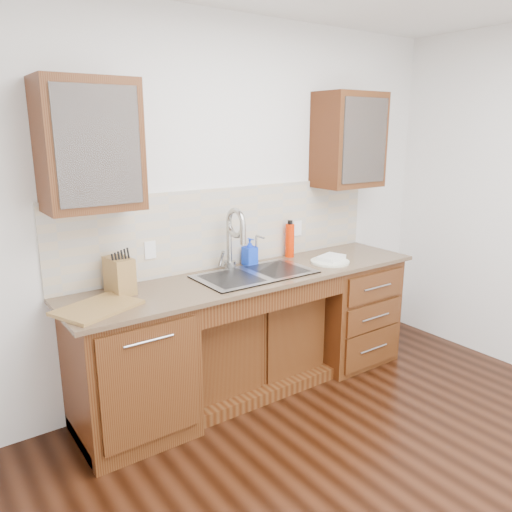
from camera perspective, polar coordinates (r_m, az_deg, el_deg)
ground at (r=3.10m, az=16.88°, el=-25.82°), size 4.00×3.50×0.10m
wall_back at (r=3.77m, az=-3.54°, el=5.66°), size 4.00×0.10×2.70m
base_cabinet_left at (r=3.33m, az=-14.20°, el=-12.48°), size 0.70×0.62×0.88m
base_cabinet_center at (r=3.84m, az=-1.14°, el=-9.78°), size 1.20×0.44×0.70m
base_cabinet_right at (r=4.31m, az=10.10°, el=-5.93°), size 0.70×0.62×0.88m
countertop at (r=3.56m, az=-0.23°, el=-2.33°), size 2.70×0.65×0.03m
backsplash at (r=3.74m, az=-3.01°, el=3.36°), size 2.70×0.02×0.59m
sink at (r=3.57m, az=-0.09°, el=-3.46°), size 0.84×0.46×0.19m
faucet at (r=3.64m, az=-3.08°, el=1.52°), size 0.04×0.04×0.40m
filter_tap at (r=3.81m, az=0.03°, el=0.87°), size 0.02×0.02×0.24m
upper_cabinet_left at (r=3.09m, az=-18.55°, el=11.89°), size 0.55×0.34×0.75m
upper_cabinet_right at (r=4.21m, az=10.55°, el=12.87°), size 0.55×0.34×0.75m
outlet_left at (r=3.45m, az=-12.01°, el=0.67°), size 0.08×0.01×0.12m
outlet_right at (r=4.13m, az=4.75°, el=3.17°), size 0.08×0.01×0.12m
soap_bottle at (r=3.78m, az=-0.72°, el=0.51°), size 0.10×0.10×0.21m
water_bottle at (r=4.02m, az=3.88°, el=1.78°), size 0.07×0.07×0.27m
plate at (r=3.90m, az=8.44°, el=-0.64°), size 0.35×0.35×0.02m
dish_towel at (r=3.93m, az=8.57°, el=-0.20°), size 0.24×0.21×0.03m
knife_block at (r=3.25m, az=-15.33°, el=-2.16°), size 0.15×0.22×0.23m
cutting_board at (r=3.02m, az=-17.66°, el=-5.66°), size 0.53×0.46×0.02m
cup_left_a at (r=3.06m, az=-19.94°, el=10.75°), size 0.14×0.14×0.09m
cup_left_b at (r=3.11m, az=-16.95°, el=11.00°), size 0.10×0.10×0.09m
cup_right_a at (r=4.14m, az=9.42°, el=12.26°), size 0.17×0.17×0.11m
cup_right_b at (r=4.32m, az=11.92°, el=12.09°), size 0.11×0.11×0.09m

